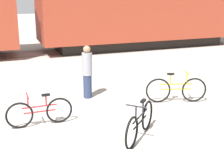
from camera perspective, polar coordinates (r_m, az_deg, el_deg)
The scene contains 7 objects.
ground_plane at distance 6.98m, azimuth -5.20°, elevation -12.54°, with size 80.00×80.00×0.00m, color #A8A399.
rail_near at distance 16.23m, azimuth -14.52°, elevation 3.20°, with size 36.29×0.07×0.01m, color #4C4238.
rail_far at distance 17.63m, azimuth -15.05°, elevation 4.09°, with size 36.29×0.07×0.01m, color #4C4238.
bicycle_black at distance 7.07m, azimuth 5.14°, elevation -8.78°, with size 1.27×1.27×0.89m.
bicycle_yellow at distance 9.44m, azimuth 11.66°, elevation -2.71°, with size 1.75×0.61×0.93m.
bicycle_maroon at distance 7.90m, azimuth -13.07°, elevation -6.69°, with size 1.63×0.46×0.82m.
person_in_grey at distance 9.55m, azimuth -4.55°, elevation 0.51°, with size 0.31×0.31×1.64m.
Camera 1 is at (-1.58, -5.98, 3.24)m, focal length 50.00 mm.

